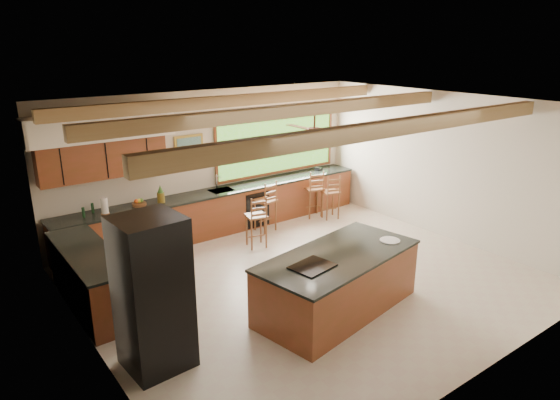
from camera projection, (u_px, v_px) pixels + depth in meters
ground at (308, 279)px, 8.66m from camera, size 7.20×7.20×0.00m
room_shell at (278, 149)px, 8.39m from camera, size 7.27×6.54×3.02m
counter_run at (197, 223)px, 9.98m from camera, size 7.12×3.10×1.28m
island at (337, 282)px, 7.57m from camera, size 2.83×1.69×0.94m
refrigerator at (153, 294)px, 6.12m from camera, size 0.82×0.80×2.00m
bar_stool_a at (258, 217)px, 9.82m from camera, size 0.47×0.47×1.08m
bar_stool_b at (267, 202)px, 10.66m from camera, size 0.45×0.45×1.13m
bar_stool_c at (315, 189)px, 11.52m from camera, size 0.51×0.51×1.13m
bar_stool_d at (332, 193)px, 11.44m from camera, size 0.46×0.46×1.05m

